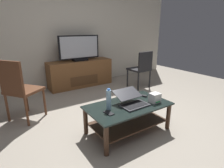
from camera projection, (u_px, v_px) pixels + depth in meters
name	position (u px, v px, depth m)	size (l,w,h in m)	color
ground_plane	(130.00, 126.00, 2.63)	(7.68, 7.68, 0.00)	#9E9384
back_wall	(65.00, 28.00, 4.24)	(6.40, 0.12, 2.80)	beige
coffee_table	(128.00, 113.00, 2.43)	(1.13, 0.62, 0.40)	black
media_cabinet	(80.00, 73.00, 4.41)	(1.56, 0.46, 0.64)	brown
television	(79.00, 49.00, 4.22)	(1.00, 0.20, 0.59)	black
dining_chair	(141.00, 68.00, 4.18)	(0.46, 0.46, 0.88)	black
side_chair	(19.00, 88.00, 2.64)	(0.62, 0.62, 0.96)	#59331E
laptop	(132.00, 100.00, 2.39)	(0.38, 0.39, 0.17)	#333338
router_box	(155.00, 98.00, 2.46)	(0.14, 0.12, 0.13)	white
water_bottle_near	(109.00, 100.00, 2.23)	(0.06, 0.06, 0.27)	#99C6E5
cell_phone	(109.00, 113.00, 2.15)	(0.07, 0.14, 0.01)	black
tv_remote	(142.00, 95.00, 2.70)	(0.04, 0.16, 0.02)	black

